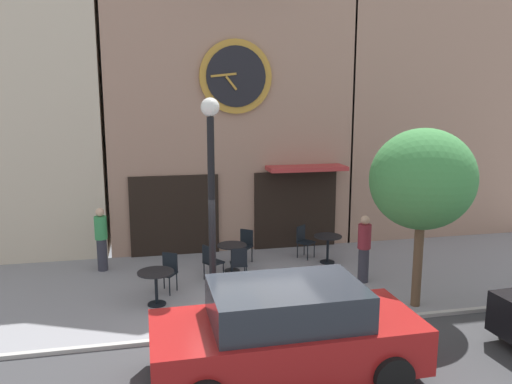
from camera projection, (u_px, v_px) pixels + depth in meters
ground_plane at (259, 339)px, 9.52m from camera, size 24.42×11.16×0.13m
clock_building at (229, 68)px, 15.02m from camera, size 7.17×3.35×10.32m
neighbor_building_right at (424, 48)px, 17.26m from camera, size 6.84×4.08×12.29m
street_lamp at (212, 211)px, 9.89m from camera, size 0.36×0.36×4.46m
street_tree at (423, 180)px, 10.48m from camera, size 2.24×2.01×3.85m
cafe_table_center_left at (156, 280)px, 10.93m from camera, size 0.79×0.79×0.76m
cafe_table_center at (232, 252)px, 13.05m from camera, size 0.77×0.77×0.72m
cafe_table_center_right at (328, 243)px, 13.74m from camera, size 0.75×0.75×0.76m
cafe_chair_facing_wall at (245, 243)px, 13.80m from camera, size 0.56×0.56×0.90m
cafe_chair_near_tree at (168, 269)px, 11.71m from camera, size 0.55×0.55×0.90m
cafe_chair_facing_street at (239, 262)px, 12.24m from camera, size 0.43×0.43×0.90m
cafe_chair_corner at (211, 260)px, 12.39m from camera, size 0.55×0.55×0.90m
cafe_chair_right_end at (304, 239)px, 14.22m from camera, size 0.56×0.56×0.90m
pedestrian_green at (101, 238)px, 13.07m from camera, size 0.45×0.45×1.67m
pedestrian_maroon at (364, 248)px, 12.25m from camera, size 0.45×0.45×1.67m
parked_car_red at (286, 332)px, 8.08m from camera, size 4.31×2.05×1.55m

